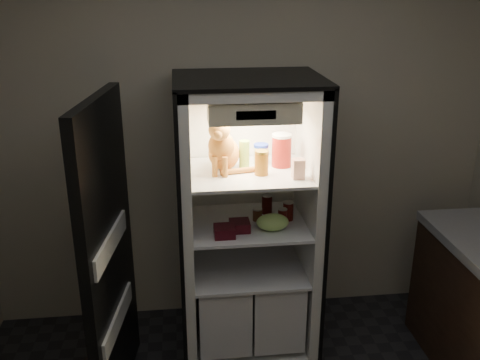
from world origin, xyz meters
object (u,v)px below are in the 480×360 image
Objects in this scene: refrigerator at (247,238)px; tabby_cat at (223,148)px; salsa_jar at (262,163)px; pepper_jar at (282,150)px; mayo_tub at (261,154)px; parmesan_shaker at (244,154)px; condiment_jar at (257,214)px; soda_can_c at (282,217)px; berry_box_left at (224,231)px; grape_bag at (272,222)px; cream_carton at (298,169)px; berry_box_right at (240,226)px; soda_can_a at (267,204)px; soda_can_b at (288,211)px.

refrigerator reaches higher than tabby_cat.
pepper_jar is at bearing 43.26° from salsa_jar.
tabby_cat is at bearing -167.64° from refrigerator.
pepper_jar is at bearing 20.79° from tabby_cat.
refrigerator reaches higher than mayo_tub.
parmesan_shaker is at bearing -156.40° from mayo_tub.
pepper_jar is at bearing -25.56° from mayo_tub.
parmesan_shaker reaches higher than mayo_tub.
tabby_cat is 0.50m from condiment_jar.
pepper_jar is at bearing 18.18° from condiment_jar.
soda_can_c is 0.17m from condiment_jar.
grape_bag is at bearing 9.99° from berry_box_left.
pepper_jar reaches higher than condiment_jar.
parmesan_shaker is at bearing 142.79° from condiment_jar.
tabby_cat is at bearing 178.46° from condiment_jar.
cream_carton reaches higher than berry_box_right.
cream_carton is 0.52m from berry_box_right.
condiment_jar is at bearing -161.82° from pepper_jar.
mayo_tub is (0.26, 0.10, -0.08)m from tabby_cat.
soda_can_c is (0.07, -0.19, -0.01)m from soda_can_a.
mayo_tub is 0.57m from berry_box_left.
tabby_cat reaches higher than soda_can_a.
refrigerator is 12.29× the size of salsa_jar.
soda_can_c is at bearing 17.27° from berry_box_left.
cream_carton is at bearing -38.23° from refrigerator.
soda_can_a reaches higher than condiment_jar.
tabby_cat reaches higher than pepper_jar.
refrigerator is 15.09× the size of soda_can_b.
soda_can_b is at bearing -37.31° from mayo_tub.
berry_box_right is at bearing -111.36° from refrigerator.
condiment_jar is at bearing -107.86° from mayo_tub.
mayo_tub is at bearing 55.71° from berry_box_right.
soda_can_a reaches higher than berry_box_left.
condiment_jar reaches higher than berry_box_left.
soda_can_c is (0.21, -0.13, 0.20)m from refrigerator.
grape_bag is at bearing -81.84° from mayo_tub.
soda_can_b is at bearing 21.35° from salsa_jar.
parmesan_shaker is 1.40× the size of soda_can_b.
soda_can_c reaches higher than condiment_jar.
mayo_tub is 0.45m from grape_bag.
grape_bag is (0.15, -0.21, -0.39)m from parmesan_shaker.
soda_can_a is 0.26m from grape_bag.
salsa_jar reaches higher than cream_carton.
soda_can_a is 1.03× the size of soda_can_b.
pepper_jar reaches higher than mayo_tub.
berry_box_right is (0.09, -0.14, -0.47)m from tabby_cat.
tabby_cat is 2.57× the size of salsa_jar.
soda_can_a reaches higher than grape_bag.
cream_carton is at bearing -39.75° from condiment_jar.
soda_can_c is 1.28× the size of condiment_jar.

